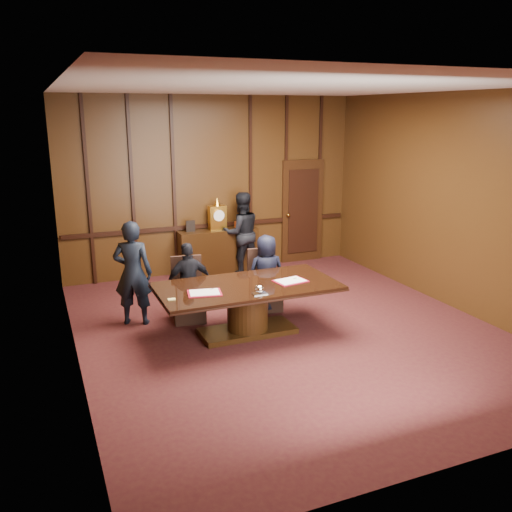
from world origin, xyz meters
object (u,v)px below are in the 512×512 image
(signatory_left, at_px, (189,283))
(witness_left, at_px, (133,273))
(conference_table, at_px, (247,301))
(sideboard, at_px, (218,250))
(signatory_right, at_px, (266,273))
(witness_right, at_px, (241,233))

(signatory_left, distance_m, witness_left, 0.86)
(signatory_left, height_order, witness_left, witness_left)
(conference_table, bearing_deg, signatory_left, 129.09)
(sideboard, distance_m, signatory_left, 2.66)
(signatory_right, bearing_deg, witness_right, -95.02)
(signatory_left, distance_m, signatory_right, 1.30)
(sideboard, bearing_deg, conference_table, -100.90)
(sideboard, bearing_deg, witness_right, -19.72)
(witness_left, bearing_deg, sideboard, -111.44)
(sideboard, distance_m, witness_left, 2.95)
(sideboard, distance_m, witness_right, 0.58)
(sideboard, distance_m, conference_table, 3.20)
(signatory_right, bearing_deg, signatory_left, 5.39)
(signatory_left, distance_m, witness_right, 2.77)
(signatory_right, distance_m, witness_right, 2.22)
(sideboard, relative_size, witness_left, 0.99)
(conference_table, distance_m, witness_right, 3.17)
(sideboard, xyz_separation_m, witness_left, (-2.06, -2.09, 0.32))
(signatory_left, relative_size, signatory_right, 0.99)
(conference_table, relative_size, witness_left, 1.62)
(sideboard, xyz_separation_m, signatory_right, (0.05, -2.34, 0.15))
(sideboard, xyz_separation_m, witness_right, (0.45, -0.16, 0.34))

